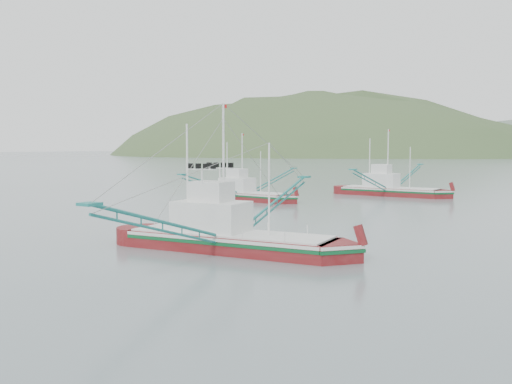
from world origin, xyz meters
The scene contains 5 objects.
ground centered at (0.00, 0.00, 0.00)m, with size 1200.00×1200.00×0.00m, color slate.
main_boat centered at (2.38, -1.01, 1.54)m, with size 14.12×24.93×10.12m.
bg_boat_far centered at (-3.36, 44.14, 1.33)m, with size 13.30×23.96×9.69m.
bg_boat_left centered at (-16.15, 27.87, 1.23)m, with size 12.37×22.06×8.94m.
headland_left centered at (-180.00, 360.00, 0.00)m, with size 448.00×308.00×210.00m, color #3C542B.
Camera 1 is at (23.72, -30.25, 6.68)m, focal length 40.00 mm.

